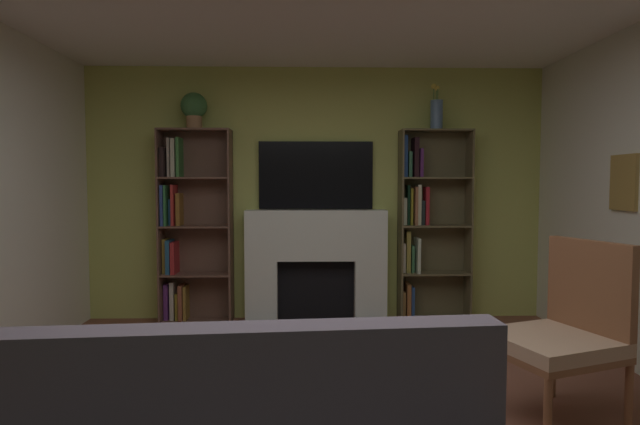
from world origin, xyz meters
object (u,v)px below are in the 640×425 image
armchair (564,330)px  bookshelf_right (425,224)px  tv (316,175)px  fireplace (316,262)px  bookshelf_left (188,228)px  coffee_table (266,422)px  potted_plant (194,108)px  vase_with_flowers (436,113)px

armchair → bookshelf_right: bearing=97.5°
tv → armchair: 2.92m
fireplace → bookshelf_left: bookshelf_left is taller
armchair → coffee_table: (-1.72, -0.74, -0.19)m
armchair → tv: bearing=121.4°
tv → bookshelf_right: bearing=-3.0°
potted_plant → armchair: size_ratio=0.34×
fireplace → vase_with_flowers: size_ratio=3.32×
fireplace → tv: size_ratio=1.31×
fireplace → coffee_table: size_ratio=2.14×
bookshelf_right → tv: bearing=177.0°
armchair → coffee_table: armchair is taller
potted_plant → coffee_table: potted_plant is taller
bookshelf_left → coffee_table: (1.04, -3.02, -0.60)m
fireplace → coffee_table: bearing=-95.3°
fireplace → potted_plant: bearing=-178.6°
tv → potted_plant: bearing=-174.4°
armchair → coffee_table: bearing=-156.8°
bookshelf_left → bookshelf_right: size_ratio=1.00×
tv → potted_plant: (-1.22, -0.12, 0.67)m
armchair → coffee_table: size_ratio=1.49×
bookshelf_left → bookshelf_right: same height
armchair → fireplace: bearing=122.4°
coffee_table → fireplace: bearing=84.7°
potted_plant → coffee_table: 3.60m
fireplace → tv: bearing=90.0°
bookshelf_right → vase_with_flowers: 1.14m
tv → bookshelf_left: size_ratio=0.60×
bookshelf_right → vase_with_flowers: bearing=-35.3°
fireplace → potted_plant: 1.98m
bookshelf_left → coffee_table: size_ratio=2.72×
coffee_table → vase_with_flowers: bearing=63.2°
tv → armchair: size_ratio=1.09×
bookshelf_left → armchair: size_ratio=1.83×
tv → vase_with_flowers: bearing=-5.6°
bookshelf_left → bookshelf_right: (2.45, 0.01, 0.04)m
potted_plant → vase_with_flowers: size_ratio=0.78×
bookshelf_right → armchair: (0.30, -2.29, -0.45)m
potted_plant → tv: bearing=5.6°
fireplace → potted_plant: size_ratio=4.27×
fireplace → bookshelf_left: 1.36m
tv → bookshelf_left: bookshelf_left is taller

